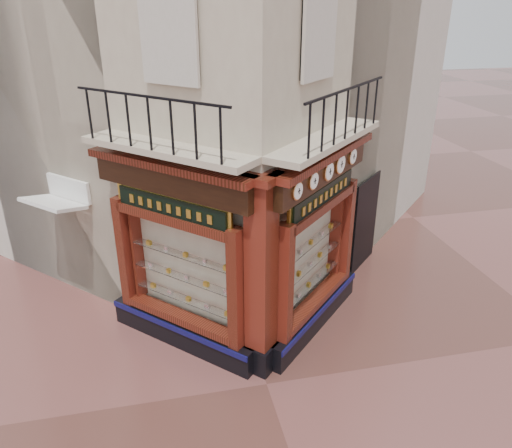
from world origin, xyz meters
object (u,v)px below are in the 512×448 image
object	(u,v)px
corner_pilaster	(261,281)
signboard_right	(323,195)
signboard_left	(171,207)
clock_a	(297,191)
clock_e	(352,156)
clock_c	(329,171)
clock_d	(340,164)
clock_b	(313,181)
awning	(71,302)

from	to	relation	value
corner_pilaster	signboard_right	xyz separation A→B (m)	(1.46, 1.01, 1.15)
signboard_left	clock_a	bearing A→B (deg)	-160.52
clock_e	clock_c	bearing A→B (deg)	-180.00
signboard_right	clock_d	bearing A→B (deg)	-12.95
clock_d	clock_c	bearing A→B (deg)	180.00
clock_b	clock_c	xyz separation A→B (m)	(0.45, 0.45, 0.00)
corner_pilaster	clock_a	world-z (taller)	corner_pilaster
clock_a	signboard_right	bearing A→B (deg)	4.87
clock_d	signboard_left	bearing A→B (deg)	139.48
clock_a	awning	world-z (taller)	clock_a
corner_pilaster	clock_e	bearing A→B (deg)	-8.53
signboard_right	clock_b	bearing A→B (deg)	-170.95
signboard_right	corner_pilaster	bearing A→B (deg)	169.75
clock_d	awning	distance (m)	7.09
corner_pilaster	clock_b	xyz separation A→B (m)	(1.05, 0.44, 1.67)
clock_a	clock_e	xyz separation A→B (m)	(1.69, 1.69, 0.00)
clock_a	signboard_left	xyz separation A→B (m)	(-2.08, 0.99, -0.52)
clock_d	signboard_right	world-z (taller)	clock_d
clock_c	signboard_left	size ratio (longest dim) A/B	0.19
clock_a	awning	size ratio (longest dim) A/B	0.25
clock_e	corner_pilaster	bearing A→B (deg)	171.47
corner_pilaster	signboard_left	distance (m)	2.12
clock_b	clock_d	size ratio (longest dim) A/B	0.83
clock_a	signboard_left	size ratio (longest dim) A/B	0.17
awning	signboard_left	distance (m)	4.51
clock_a	clock_e	distance (m)	2.39
corner_pilaster	clock_e	distance (m)	3.33
clock_c	clock_e	bearing A→B (deg)	0.00
corner_pilaster	signboard_left	bearing A→B (deg)	100.25
clock_e	signboard_right	bearing A→B (deg)	174.24
clock_b	clock_c	distance (m)	0.64
clock_d	signboard_left	distance (m)	3.39
awning	signboard_right	world-z (taller)	signboard_right
clock_d	signboard_left	world-z (taller)	clock_d
awning	signboard_left	world-z (taller)	signboard_left
clock_a	clock_b	xyz separation A→B (m)	(0.43, 0.43, 0.00)
corner_pilaster	signboard_left	world-z (taller)	corner_pilaster
clock_b	signboard_left	bearing A→B (deg)	122.22
awning	clock_c	bearing A→B (deg)	-158.06
clock_c	clock_d	world-z (taller)	clock_d
signboard_left	awning	bearing A→B (deg)	3.21
clock_c	signboard_right	xyz separation A→B (m)	(-0.04, 0.12, -0.52)
clock_b	signboard_right	bearing A→B (deg)	9.05
clock_b	signboard_left	size ratio (longest dim) A/B	0.17
clock_e	signboard_left	bearing A→B (deg)	145.45
clock_a	clock_d	world-z (taller)	clock_d
clock_e	clock_d	bearing A→B (deg)	-180.00
corner_pilaster	signboard_right	world-z (taller)	corner_pilaster
corner_pilaster	clock_b	size ratio (longest dim) A/B	11.69
signboard_left	signboard_right	distance (m)	2.92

